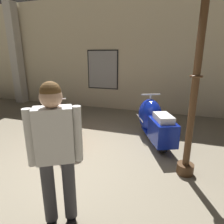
# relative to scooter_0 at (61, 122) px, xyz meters

# --- Properties ---
(ground_plane) EXTENTS (60.00, 60.00, 0.00)m
(ground_plane) POSITION_rel_scooter_0_xyz_m (0.82, -1.01, -0.43)
(ground_plane) COLOR gray
(showroom_back_wall) EXTENTS (18.00, 0.63, 3.91)m
(showroom_back_wall) POSITION_rel_scooter_0_xyz_m (0.66, 3.14, 1.52)
(showroom_back_wall) COLOR beige
(showroom_back_wall) RESTS_ON ground
(scooter_0) EXTENTS (1.42, 1.38, 0.94)m
(scooter_0) POSITION_rel_scooter_0_xyz_m (0.00, 0.00, 0.00)
(scooter_0) COLOR black
(scooter_0) RESTS_ON ground
(scooter_1) EXTENTS (1.16, 1.76, 1.05)m
(scooter_1) POSITION_rel_scooter_0_xyz_m (2.04, 0.73, 0.05)
(scooter_1) COLOR black
(scooter_1) RESTS_ON ground
(lamppost) EXTENTS (0.28, 0.28, 3.10)m
(lamppost) POSITION_rel_scooter_0_xyz_m (2.77, -0.54, 1.15)
(lamppost) COLOR #472D19
(lamppost) RESTS_ON ground
(visitor_0) EXTENTS (0.51, 0.41, 1.71)m
(visitor_0) POSITION_rel_scooter_0_xyz_m (1.34, -2.11, 0.56)
(visitor_0) COLOR black
(visitor_0) RESTS_ON ground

